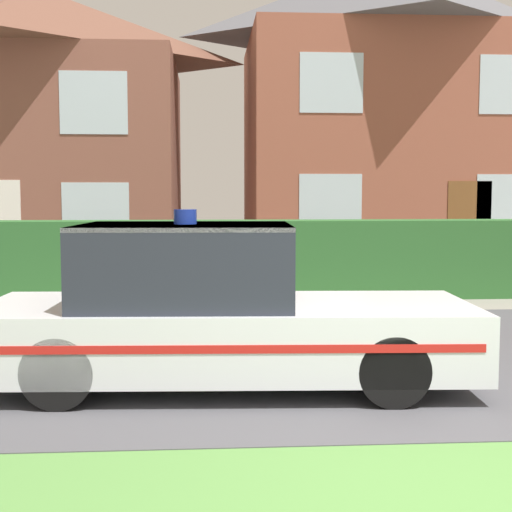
# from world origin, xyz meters

# --- Properties ---
(ground_plane) EXTENTS (80.00, 80.00, 0.00)m
(ground_plane) POSITION_xyz_m (0.00, 0.00, 0.00)
(ground_plane) COLOR gray
(road_strip) EXTENTS (28.00, 5.80, 0.01)m
(road_strip) POSITION_xyz_m (0.00, 3.92, 0.01)
(road_strip) COLOR #4C4C51
(road_strip) RESTS_ON ground
(lawn_verge) EXTENTS (28.00, 1.65, 0.01)m
(lawn_verge) POSITION_xyz_m (0.00, 0.20, 0.00)
(lawn_verge) COLOR #568C42
(lawn_verge) RESTS_ON ground
(garden_hedge) EXTENTS (14.85, 0.80, 1.35)m
(garden_hedge) POSITION_xyz_m (-1.34, 8.37, 0.68)
(garden_hedge) COLOR #2D662D
(garden_hedge) RESTS_ON ground
(police_car) EXTENTS (4.60, 1.86, 1.65)m
(police_car) POSITION_xyz_m (-1.47, 2.71, 0.70)
(police_car) COLOR black
(police_car) RESTS_ON road_strip
(house_left) EXTENTS (7.41, 5.77, 6.84)m
(house_left) POSITION_xyz_m (-5.82, 14.07, 3.49)
(house_left) COLOR brown
(house_left) RESTS_ON ground
(house_right) EXTENTS (7.67, 5.47, 7.76)m
(house_right) POSITION_xyz_m (3.20, 14.39, 3.96)
(house_right) COLOR #93513D
(house_right) RESTS_ON ground
(wheelie_bin) EXTENTS (0.59, 0.73, 1.13)m
(wheelie_bin) POSITION_xyz_m (2.31, 9.04, 0.57)
(wheelie_bin) COLOR #23662D
(wheelie_bin) RESTS_ON ground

